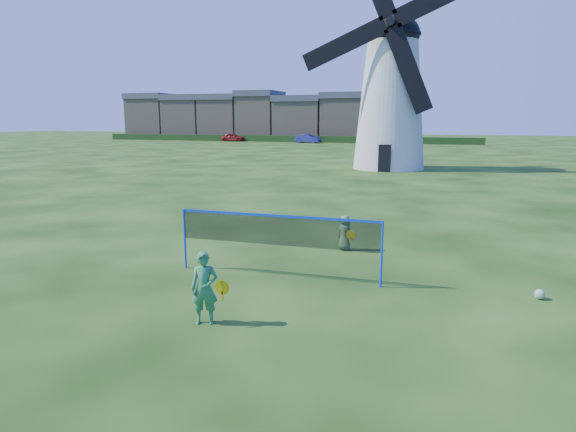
# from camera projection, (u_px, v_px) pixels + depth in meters

# --- Properties ---
(ground) EXTENTS (220.00, 220.00, 0.00)m
(ground) POSITION_uv_depth(u_px,v_px,m) (274.00, 281.00, 11.88)
(ground) COLOR black
(ground) RESTS_ON ground
(windmill) EXTENTS (12.55, 5.33, 16.55)m
(windmill) POSITION_uv_depth(u_px,v_px,m) (391.00, 93.00, 37.05)
(windmill) COLOR silver
(windmill) RESTS_ON ground
(badminton_net) EXTENTS (5.05, 0.05, 1.55)m
(badminton_net) POSITION_uv_depth(u_px,v_px,m) (277.00, 231.00, 11.99)
(badminton_net) COLOR blue
(badminton_net) RESTS_ON ground
(player_girl) EXTENTS (0.71, 0.48, 1.39)m
(player_girl) POSITION_uv_depth(u_px,v_px,m) (205.00, 288.00, 9.33)
(player_girl) COLOR #36894E
(player_girl) RESTS_ON ground
(player_boy) EXTENTS (0.65, 0.49, 1.03)m
(player_boy) POSITION_uv_depth(u_px,v_px,m) (345.00, 233.00, 14.59)
(player_boy) COLOR #5B9347
(player_boy) RESTS_ON ground
(play_ball) EXTENTS (0.22, 0.22, 0.22)m
(play_ball) POSITION_uv_depth(u_px,v_px,m) (540.00, 294.00, 10.68)
(play_ball) COLOR green
(play_ball) RESTS_ON ground
(terraced_houses) EXTENTS (49.90, 8.40, 8.28)m
(terraced_houses) POSITION_uv_depth(u_px,v_px,m) (259.00, 117.00, 86.61)
(terraced_houses) COLOR tan
(terraced_houses) RESTS_ON ground
(hedge) EXTENTS (62.00, 0.80, 1.00)m
(hedge) POSITION_uv_depth(u_px,v_px,m) (278.00, 139.00, 80.03)
(hedge) COLOR #193814
(hedge) RESTS_ON ground
(car_left) EXTENTS (3.87, 1.59, 1.32)m
(car_left) POSITION_uv_depth(u_px,v_px,m) (233.00, 137.00, 81.75)
(car_left) COLOR maroon
(car_left) RESTS_ON ground
(car_right) EXTENTS (4.16, 1.97, 1.32)m
(car_right) POSITION_uv_depth(u_px,v_px,m) (308.00, 139.00, 76.62)
(car_right) COLOR navy
(car_right) RESTS_ON ground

